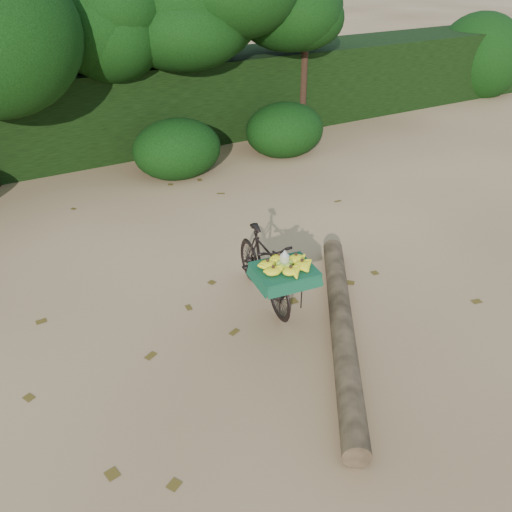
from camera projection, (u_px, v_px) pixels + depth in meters
ground at (199, 302)px, 7.03m from camera, size 80.00×80.00×0.00m
vendor_bicycle at (264, 267)px, 6.84m from camera, size 0.76×1.73×0.96m
fallen_log at (342, 326)px, 6.37m from camera, size 2.30×3.30×0.27m
hedge_backdrop at (72, 115)px, 11.30m from camera, size 26.00×1.80×1.80m
tree_row at (36, 70)px, 9.87m from camera, size 14.50×2.00×4.00m
bush_clumps at (128, 160)px, 10.24m from camera, size 8.80×1.70×0.90m
leaf_litter at (180, 278)px, 7.52m from camera, size 7.00×7.30×0.01m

